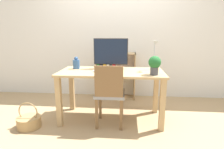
% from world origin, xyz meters
% --- Properties ---
extents(ground_plane, '(10.00, 10.00, 0.00)m').
position_xyz_m(ground_plane, '(0.00, 0.00, 0.00)').
color(ground_plane, tan).
extents(wall_back, '(8.00, 0.05, 2.60)m').
position_xyz_m(wall_back, '(0.00, 1.12, 1.30)').
color(wall_back, silver).
rests_on(wall_back, ground_plane).
extents(desk, '(1.49, 0.70, 0.73)m').
position_xyz_m(desk, '(0.00, 0.00, 0.61)').
color(desk, tan).
rests_on(desk, ground_plane).
extents(monitor, '(0.52, 0.19, 0.45)m').
position_xyz_m(monitor, '(-0.03, 0.20, 0.98)').
color(monitor, '#232326').
rests_on(monitor, desk).
extents(keyboard, '(0.37, 0.12, 0.02)m').
position_xyz_m(keyboard, '(-0.06, -0.05, 0.74)').
color(keyboard, '#B2B2B7').
rests_on(keyboard, desk).
extents(vase, '(0.10, 0.10, 0.18)m').
position_xyz_m(vase, '(-0.55, 0.13, 0.81)').
color(vase, '#33598C').
rests_on(vase, desk).
extents(desk_lamp, '(0.10, 0.19, 0.43)m').
position_xyz_m(desk_lamp, '(0.62, 0.12, 0.99)').
color(desk_lamp, '#B7B7BC').
rests_on(desk_lamp, desk).
extents(potted_plant, '(0.16, 0.16, 0.25)m').
position_xyz_m(potted_plant, '(0.58, -0.20, 0.87)').
color(potted_plant, '#4C4C51').
rests_on(potted_plant, desk).
extents(chair, '(0.40, 0.40, 0.87)m').
position_xyz_m(chair, '(-0.00, -0.24, 0.48)').
color(chair, gray).
rests_on(chair, ground_plane).
extents(bookshelf, '(0.76, 0.28, 0.90)m').
position_xyz_m(bookshelf, '(-0.13, 0.95, 0.44)').
color(bookshelf, tan).
rests_on(bookshelf, ground_plane).
extents(basket, '(0.31, 0.31, 0.36)m').
position_xyz_m(basket, '(-1.10, -0.37, 0.09)').
color(basket, tan).
rests_on(basket, ground_plane).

